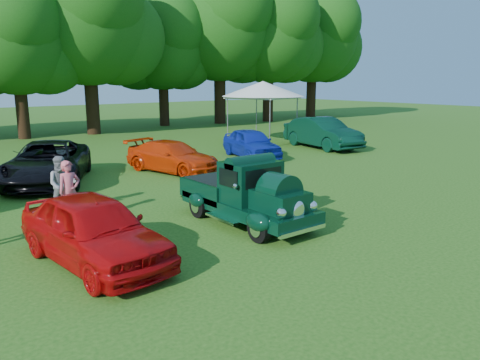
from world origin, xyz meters
TOP-DOWN VIEW (x-y plane):
  - ground at (0.00, 0.00)m, footprint 120.00×120.00m
  - hero_pickup at (0.87, 0.60)m, footprint 1.98×4.25m
  - red_convertible at (-3.33, 0.32)m, footprint 2.15×4.35m
  - back_car_black at (-1.80, 8.73)m, footprint 4.67×5.97m
  - back_car_orange at (2.84, 7.81)m, footprint 2.87×4.60m
  - back_car_blue at (7.61, 8.58)m, footprint 2.59×4.34m
  - back_car_green at (12.72, 8.68)m, footprint 2.50×5.24m
  - spectator_pink at (-2.74, 3.54)m, footprint 0.64×0.46m
  - spectator_grey at (-2.60, 4.58)m, footprint 0.92×0.80m
  - canopy_tent at (11.51, 12.28)m, footprint 5.87×5.87m
  - tree_line at (1.52, 23.84)m, footprint 63.93×11.24m

SIDE VIEW (x-z plane):
  - ground at x=0.00m, z-range 0.00..0.00m
  - back_car_orange at x=2.84m, z-range 0.00..1.24m
  - back_car_blue at x=7.61m, z-range 0.00..1.38m
  - red_convertible at x=-3.33m, z-range 0.00..1.43m
  - hero_pickup at x=0.87m, z-range -0.11..1.55m
  - back_car_black at x=-1.80m, z-range 0.00..1.51m
  - spectator_grey at x=-2.60m, z-range 0.00..1.61m
  - spectator_pink at x=-2.74m, z-range 0.00..1.63m
  - back_car_green at x=12.72m, z-range 0.00..1.66m
  - canopy_tent at x=11.51m, z-range 1.32..4.91m
  - tree_line at x=1.52m, z-range 1.00..13.48m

